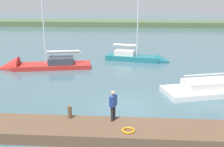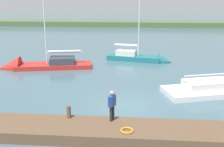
# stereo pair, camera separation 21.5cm
# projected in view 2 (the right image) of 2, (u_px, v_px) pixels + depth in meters

# --- Properties ---
(ground_plane) EXTENTS (200.00, 200.00, 0.00)m
(ground_plane) POSITION_uv_depth(u_px,v_px,m) (125.00, 106.00, 18.16)
(ground_plane) COLOR #42606B
(far_shoreline) EXTENTS (180.00, 8.00, 2.40)m
(far_shoreline) POSITION_uv_depth(u_px,v_px,m) (133.00, 26.00, 67.46)
(far_shoreline) COLOR #4C603D
(far_shoreline) RESTS_ON ground_plane
(dock_pier) EXTENTS (19.77, 2.37, 0.59)m
(dock_pier) POSITION_uv_depth(u_px,v_px,m) (123.00, 132.00, 14.02)
(dock_pier) COLOR brown
(dock_pier) RESTS_ON ground_plane
(mooring_post_near) EXTENTS (0.22, 0.22, 0.68)m
(mooring_post_near) POSITION_uv_depth(u_px,v_px,m) (69.00, 112.00, 14.88)
(mooring_post_near) COLOR brown
(mooring_post_near) RESTS_ON dock_pier
(life_ring_buoy) EXTENTS (0.66, 0.66, 0.10)m
(life_ring_buoy) POSITION_uv_depth(u_px,v_px,m) (127.00, 130.00, 13.45)
(life_ring_buoy) COLOR orange
(life_ring_buoy) RESTS_ON dock_pier
(sailboat_near_dock) EXTENTS (7.37, 3.21, 8.48)m
(sailboat_near_dock) POSITION_uv_depth(u_px,v_px,m) (142.00, 59.00, 30.68)
(sailboat_near_dock) COLOR #1E6B75
(sailboat_near_dock) RESTS_ON ground_plane
(sailboat_inner_slip) EXTENTS (9.48, 4.08, 10.70)m
(sailboat_inner_slip) POSITION_uv_depth(u_px,v_px,m) (37.00, 66.00, 27.58)
(sailboat_inner_slip) COLOR #B22823
(sailboat_inner_slip) RESTS_ON ground_plane
(person_on_dock) EXTENTS (0.42, 0.56, 1.68)m
(person_on_dock) POSITION_uv_depth(u_px,v_px,m) (112.00, 104.00, 14.38)
(person_on_dock) COLOR #28282D
(person_on_dock) RESTS_ON dock_pier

